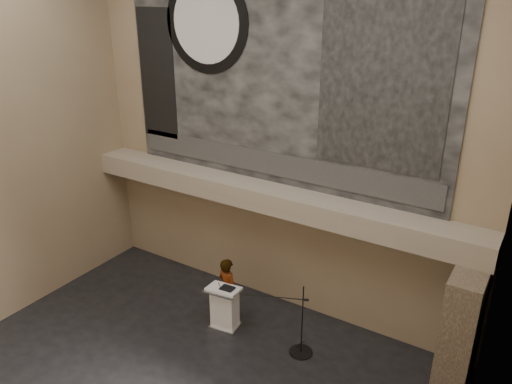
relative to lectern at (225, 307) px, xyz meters
The scene contains 17 objects.
wall_back 4.08m from the lectern, 80.58° to the left, with size 10.00×0.02×8.50m, color #856C54.
wall_right 6.84m from the lectern, 23.40° to the right, with size 0.02×8.00×8.50m, color #856C54.
soffit 2.75m from the lectern, 77.79° to the left, with size 10.00×0.80×0.50m, color gray.
sprinkler_left 2.79m from the lectern, 136.17° to the left, with size 0.04×0.04×0.06m, color #B2893D.
sprinkler_right 3.29m from the lectern, 30.04° to the left, with size 0.04×0.04×0.06m, color #B2893D.
banner 5.42m from the lectern, 80.42° to the left, with size 8.00×0.05×5.00m, color black.
banner_text_strip 3.52m from the lectern, 80.19° to the left, with size 7.76×0.02×0.55m, color #2E2E2E.
banner_clock_rim 6.54m from the lectern, 132.69° to the left, with size 2.30×2.30×0.02m, color black.
banner_clock_face 6.54m from the lectern, 133.04° to the left, with size 1.84×1.84×0.02m, color silver.
banner_building_print 6.12m from the lectern, 31.48° to the left, with size 2.60×0.02×3.60m, color black.
banner_brick_print 5.99m from the lectern, 152.19° to the left, with size 1.10×0.02×3.20m, color black.
stone_pier 5.07m from the lectern, ahead, with size 0.60×1.40×2.70m, color #47392B.
lectern is the anchor object (origin of this frame).
binder 0.57m from the lectern, 11.67° to the right, with size 0.31×0.25×0.04m, color black.
papers 0.56m from the lectern, behind, with size 0.21×0.29×0.01m, color white.
speaker_person 0.44m from the lectern, 112.76° to the left, with size 0.60×0.39×1.63m, color silver.
mic_stand 1.91m from the lectern, ahead, with size 1.45×0.78×1.70m.
Camera 1 is at (5.49, -5.51, 7.44)m, focal length 35.00 mm.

